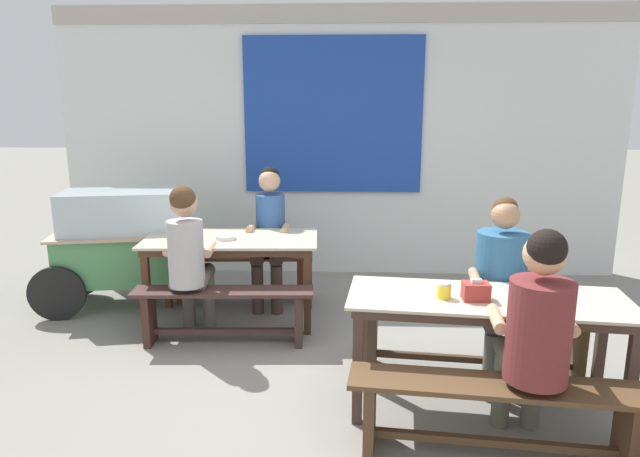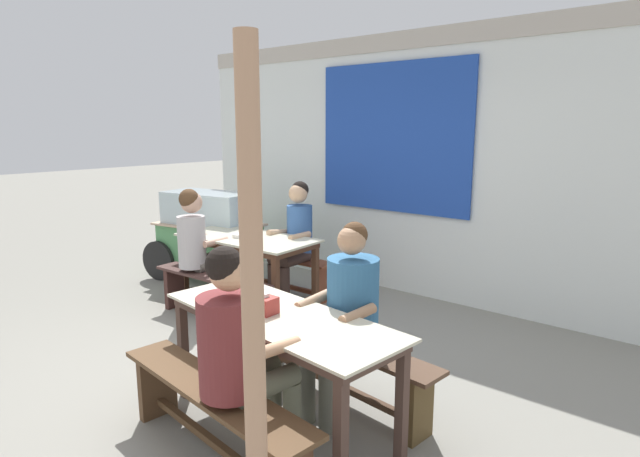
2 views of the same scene
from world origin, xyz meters
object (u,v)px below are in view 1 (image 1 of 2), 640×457
object	(u,v)px
dining_table_near	(487,310)
condiment_jar	(444,290)
person_right_near_table	(502,280)
tissue_box	(476,291)
soup_bowl	(226,237)
bench_far_front	(224,308)
dining_table_far	(232,246)
bench_far_back	(241,271)
food_cart	(124,240)
person_center_facing	(270,228)
person_near_front	(535,329)
bench_near_back	(474,333)
person_left_back_turned	(188,253)
bench_near_front	(495,408)

from	to	relation	value
dining_table_near	condiment_jar	xyz separation A→B (m)	(-0.28, -0.03, 0.13)
person_right_near_table	tissue_box	xyz separation A→B (m)	(-0.29, -0.48, 0.08)
soup_bowl	bench_far_front	bearing A→B (deg)	-82.41
dining_table_far	bench_far_back	world-z (taller)	dining_table_far
food_cart	condiment_jar	size ratio (longest dim) A/B	17.19
soup_bowl	tissue_box	bearing A→B (deg)	-38.07
dining_table_near	person_center_facing	xyz separation A→B (m)	(-1.61, 1.91, 0.07)
dining_table_far	tissue_box	world-z (taller)	tissue_box
condiment_jar	person_near_front	bearing A→B (deg)	-46.22
dining_table_near	food_cart	size ratio (longest dim) A/B	1.02
condiment_jar	dining_table_far	bearing A→B (deg)	137.47
food_cart	bench_near_back	bearing A→B (deg)	-22.97
dining_table_far	bench_far_front	bearing A→B (deg)	-87.26
bench_far_front	person_center_facing	size ratio (longest dim) A/B	1.10
soup_bowl	person_center_facing	bearing A→B (deg)	58.16
tissue_box	dining_table_near	bearing A→B (deg)	28.76
person_near_front	bench_far_front	bearing A→B (deg)	145.04
food_cart	person_center_facing	distance (m)	1.41
person_near_front	person_right_near_table	distance (m)	0.90
bench_far_back	bench_far_front	size ratio (longest dim) A/B	0.98
food_cart	person_left_back_turned	size ratio (longest dim) A/B	1.32
bench_far_back	soup_bowl	size ratio (longest dim) A/B	8.17
person_near_front	condiment_jar	xyz separation A→B (m)	(-0.42, 0.44, 0.06)
dining_table_near	bench_near_front	distance (m)	0.64
person_left_back_turned	person_near_front	bearing A→B (deg)	-32.70
soup_bowl	food_cart	bearing A→B (deg)	158.99
person_near_front	food_cart	bearing A→B (deg)	144.20
bench_far_front	person_right_near_table	size ratio (longest dim) A/B	1.12
person_left_back_turned	person_right_near_table	bearing A→B (deg)	-13.76
person_right_near_table	condiment_jar	bearing A→B (deg)	-136.27
bench_near_front	food_cart	distance (m)	3.78
bench_near_front	person_near_front	world-z (taller)	person_near_front
dining_table_far	food_cart	size ratio (longest dim) A/B	0.89
tissue_box	person_center_facing	bearing A→B (deg)	127.92
person_right_near_table	person_left_back_turned	bearing A→B (deg)	166.24
dining_table_far	tissue_box	xyz separation A→B (m)	(1.81, -1.51, 0.14)
bench_far_back	bench_near_front	bearing A→B (deg)	-53.07
bench_near_back	person_left_back_turned	bearing A→B (deg)	167.24
bench_far_back	tissue_box	size ratio (longest dim) A/B	9.07
person_left_back_turned	person_near_front	world-z (taller)	person_near_front
bench_near_back	condiment_jar	world-z (taller)	condiment_jar
bench_far_front	condiment_jar	bearing A→B (deg)	-31.34
bench_near_front	person_center_facing	world-z (taller)	person_center_facing
tissue_box	person_left_back_turned	bearing A→B (deg)	152.88
bench_far_back	food_cart	distance (m)	1.16
bench_near_front	tissue_box	xyz separation A→B (m)	(-0.03, 0.46, 0.51)
soup_bowl	person_near_front	bearing A→B (deg)	-41.90
person_near_front	tissue_box	size ratio (longest dim) A/B	8.41
bench_near_back	condiment_jar	xyz separation A→B (m)	(-0.33, -0.54, 0.51)
bench_near_back	person_left_back_turned	size ratio (longest dim) A/B	1.30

